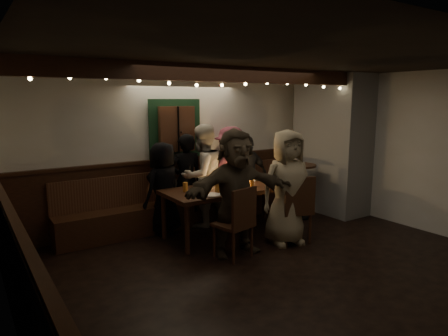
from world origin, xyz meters
TOP-DOWN VIEW (x-y plane):
  - room at (1.07, 1.42)m, footprint 6.02×5.01m
  - dining_table at (0.24, 1.40)m, footprint 2.16×0.93m
  - chair_near_left at (-0.26, 0.50)m, footprint 0.53×0.53m
  - chair_near_right at (0.82, 0.52)m, footprint 0.60×0.60m
  - chair_end at (1.67, 1.45)m, footprint 0.46×0.46m
  - high_top at (1.82, 1.51)m, footprint 0.62×0.62m
  - person_a at (-0.63, 2.05)m, footprint 0.85×0.71m
  - person_b at (-0.16, 2.15)m, footprint 0.66×0.52m
  - person_c at (0.10, 2.04)m, footprint 0.96×0.81m
  - person_d at (0.76, 2.15)m, footprint 1.14×0.74m
  - person_e at (1.07, 2.07)m, footprint 0.90×0.40m
  - person_f at (-0.16, 0.70)m, footprint 1.68×0.67m
  - person_g at (0.70, 0.60)m, footprint 0.94×0.71m

SIDE VIEW (x-z plane):
  - chair_end at x=1.67m, z-range 0.05..0.89m
  - chair_near_left at x=-0.26m, z-range 0.06..1.06m
  - chair_near_right at x=0.82m, z-range 0.07..1.10m
  - high_top at x=1.82m, z-range 0.13..1.11m
  - dining_table at x=0.24m, z-range 0.24..1.18m
  - person_a at x=-0.63m, z-range 0.00..1.48m
  - person_e at x=1.07m, z-range 0.00..1.51m
  - person_b at x=-0.16m, z-range 0.00..1.59m
  - person_d at x=0.76m, z-range 0.00..1.67m
  - person_g at x=0.70m, z-range 0.00..1.72m
  - person_c at x=0.10m, z-range 0.00..1.74m
  - person_f at x=-0.16m, z-range 0.00..1.77m
  - room at x=1.07m, z-range -0.24..2.38m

